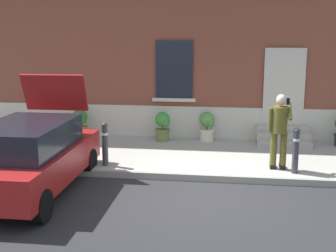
{
  "coord_description": "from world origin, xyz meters",
  "views": [
    {
      "loc": [
        0.33,
        -8.55,
        3.2
      ],
      "look_at": [
        -1.08,
        1.6,
        1.1
      ],
      "focal_mm": 47.49,
      "sensor_mm": 36.0,
      "label": 1
    }
  ],
  "objects_px": {
    "bollard_near_person": "(296,149)",
    "planter_olive": "(163,125)",
    "planter_terracotta": "(80,122)",
    "planter_cream": "(207,126)",
    "person_on_phone": "(280,127)",
    "bollard_far_left": "(105,142)",
    "hatchback_car_red": "(30,156)"
  },
  "relations": [
    {
      "from": "planter_terracotta",
      "to": "planter_olive",
      "type": "relative_size",
      "value": 1.0
    },
    {
      "from": "bollard_far_left",
      "to": "person_on_phone",
      "type": "relative_size",
      "value": 0.6
    },
    {
      "from": "planter_olive",
      "to": "bollard_far_left",
      "type": "bearing_deg",
      "value": -109.78
    },
    {
      "from": "planter_cream",
      "to": "hatchback_car_red",
      "type": "bearing_deg",
      "value": -126.68
    },
    {
      "from": "person_on_phone",
      "to": "planter_terracotta",
      "type": "relative_size",
      "value": 2.04
    },
    {
      "from": "bollard_far_left",
      "to": "planter_terracotta",
      "type": "bearing_deg",
      "value": 119.11
    },
    {
      "from": "planter_olive",
      "to": "planter_cream",
      "type": "bearing_deg",
      "value": 6.58
    },
    {
      "from": "person_on_phone",
      "to": "planter_cream",
      "type": "height_order",
      "value": "person_on_phone"
    },
    {
      "from": "person_on_phone",
      "to": "planter_cream",
      "type": "distance_m",
      "value": 3.2
    },
    {
      "from": "bollard_near_person",
      "to": "planter_olive",
      "type": "distance_m",
      "value": 4.36
    },
    {
      "from": "bollard_far_left",
      "to": "planter_terracotta",
      "type": "relative_size",
      "value": 1.22
    },
    {
      "from": "bollard_near_person",
      "to": "planter_cream",
      "type": "bearing_deg",
      "value": 126.61
    },
    {
      "from": "person_on_phone",
      "to": "planter_terracotta",
      "type": "xyz_separation_m",
      "value": [
        -5.61,
        2.56,
        -0.55
      ]
    },
    {
      "from": "bollard_near_person",
      "to": "planter_terracotta",
      "type": "distance_m",
      "value": 6.59
    },
    {
      "from": "planter_terracotta",
      "to": "person_on_phone",
      "type": "bearing_deg",
      "value": -24.55
    },
    {
      "from": "planter_cream",
      "to": "person_on_phone",
      "type": "bearing_deg",
      "value": -55.75
    },
    {
      "from": "planter_cream",
      "to": "planter_olive",
      "type": "bearing_deg",
      "value": -173.42
    },
    {
      "from": "hatchback_car_red",
      "to": "planter_olive",
      "type": "distance_m",
      "value": 4.83
    },
    {
      "from": "planter_terracotta",
      "to": "planter_olive",
      "type": "bearing_deg",
      "value": -2.32
    },
    {
      "from": "bollard_near_person",
      "to": "person_on_phone",
      "type": "distance_m",
      "value": 0.62
    },
    {
      "from": "bollard_near_person",
      "to": "planter_terracotta",
      "type": "height_order",
      "value": "bollard_near_person"
    },
    {
      "from": "person_on_phone",
      "to": "planter_terracotta",
      "type": "bearing_deg",
      "value": 150.79
    },
    {
      "from": "bollard_far_left",
      "to": "hatchback_car_red",
      "type": "bearing_deg",
      "value": -123.54
    },
    {
      "from": "hatchback_car_red",
      "to": "planter_olive",
      "type": "bearing_deg",
      "value": 64.62
    },
    {
      "from": "planter_terracotta",
      "to": "planter_olive",
      "type": "height_order",
      "value": "same"
    },
    {
      "from": "person_on_phone",
      "to": "planter_olive",
      "type": "height_order",
      "value": "person_on_phone"
    },
    {
      "from": "bollard_near_person",
      "to": "bollard_far_left",
      "type": "xyz_separation_m",
      "value": [
        -4.39,
        0.0,
        0.0
      ]
    },
    {
      "from": "person_on_phone",
      "to": "planter_olive",
      "type": "bearing_deg",
      "value": 136.62
    },
    {
      "from": "hatchback_car_red",
      "to": "planter_cream",
      "type": "distance_m",
      "value": 5.63
    },
    {
      "from": "hatchback_car_red",
      "to": "planter_cream",
      "type": "xyz_separation_m",
      "value": [
        3.36,
        4.51,
        -0.19
      ]
    },
    {
      "from": "planter_olive",
      "to": "person_on_phone",
      "type": "bearing_deg",
      "value": -38.72
    },
    {
      "from": "planter_cream",
      "to": "planter_terracotta",
      "type": "bearing_deg",
      "value": -179.32
    }
  ]
}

